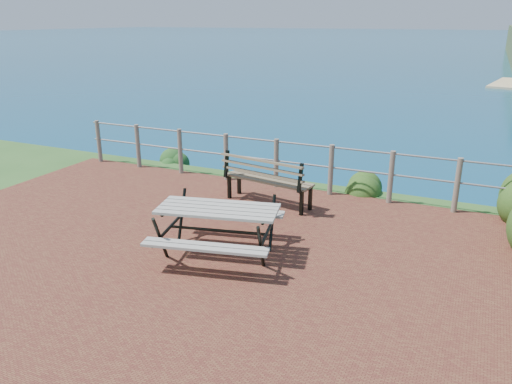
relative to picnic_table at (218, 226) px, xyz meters
The scene contains 7 objects.
ground 0.64m from the picnic_table, 164.74° to the right, with size 10.00×7.00×0.12m, color maroon.
ocean 199.89m from the picnic_table, 90.12° to the left, with size 1200.00×1200.00×0.00m, color #14647A.
safety_railing 3.26m from the picnic_table, 97.45° to the left, with size 9.40×0.10×1.00m.
picnic_table is the anchor object (origin of this frame).
park_bench 2.25m from the picnic_table, 94.18° to the left, with size 1.76×0.70×0.96m.
shrub_lip_west 5.43m from the picnic_table, 131.28° to the left, with size 0.66×0.66×0.36m, color #204C1C.
shrub_lip_east 4.10m from the picnic_table, 70.40° to the left, with size 0.79×0.79×0.54m, color #214515.
Camera 1 is at (3.68, -5.71, 3.30)m, focal length 35.00 mm.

